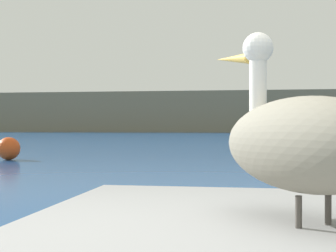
{
  "coord_description": "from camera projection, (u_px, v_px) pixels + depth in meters",
  "views": [
    {
      "loc": [
        0.56,
        -2.1,
        1.16
      ],
      "look_at": [
        -2.96,
        18.81,
        1.08
      ],
      "focal_mm": 55.21,
      "sensor_mm": 36.0,
      "label": 1
    }
  ],
  "objects": [
    {
      "name": "hillside_backdrop",
      "position": [
        251.0,
        112.0,
        75.03
      ],
      "size": [
        140.0,
        12.36,
        5.72
      ],
      "primitive_type": "cube",
      "color": "#7F755B",
      "rests_on": "ground"
    },
    {
      "name": "pelican",
      "position": [
        304.0,
        141.0,
        2.38
      ],
      "size": [
        1.01,
        1.24,
        0.94
      ],
      "rotation": [
        0.0,
        0.0,
        2.19
      ],
      "color": "gray",
      "rests_on": "pier_dock"
    },
    {
      "name": "mooring_buoy",
      "position": [
        9.0,
        149.0,
        16.57
      ],
      "size": [
        0.73,
        0.73,
        0.73
      ],
      "primitive_type": "sphere",
      "color": "#E54C19",
      "rests_on": "ground"
    }
  ]
}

